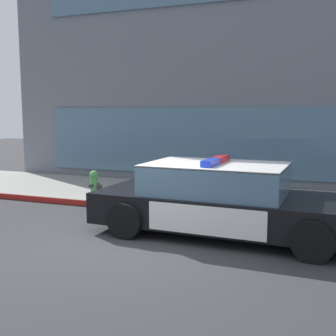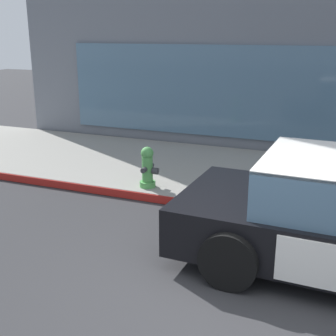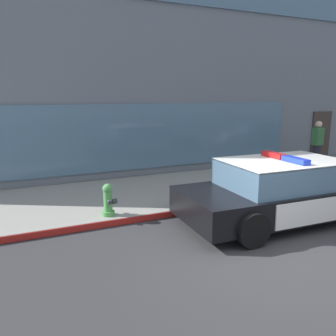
% 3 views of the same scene
% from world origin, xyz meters
% --- Properties ---
extents(ground, '(48.00, 48.00, 0.00)m').
position_xyz_m(ground, '(0.00, 0.00, 0.00)').
color(ground, '#303033').
extents(sidewalk, '(48.00, 3.57, 0.15)m').
position_xyz_m(sidewalk, '(0.00, 4.14, 0.07)').
color(sidewalk, gray).
rests_on(sidewalk, ground).
extents(curb_red_paint, '(28.80, 0.04, 0.14)m').
position_xyz_m(curb_red_paint, '(0.00, 2.33, 0.08)').
color(curb_red_paint, maroon).
rests_on(curb_red_paint, ground).
extents(storefront_building, '(18.69, 11.57, 8.53)m').
position_xyz_m(storefront_building, '(2.14, 11.71, 4.26)').
color(storefront_building, slate).
rests_on(storefront_building, ground).
extents(police_cruiser, '(5.11, 2.28, 1.49)m').
position_xyz_m(police_cruiser, '(1.48, 1.17, 0.68)').
color(police_cruiser, black).
rests_on(police_cruiser, ground).
extents(fire_hydrant, '(0.34, 0.39, 0.73)m').
position_xyz_m(fire_hydrant, '(-2.25, 2.65, 0.50)').
color(fire_hydrant, '#4C994C').
rests_on(fire_hydrant, sidewalk).
extents(pedestrian_on_sidewalk, '(0.44, 0.32, 1.71)m').
position_xyz_m(pedestrian_on_sidewalk, '(5.96, 4.48, 1.01)').
color(pedestrian_on_sidewalk, '#23232D').
rests_on(pedestrian_on_sidewalk, sidewalk).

